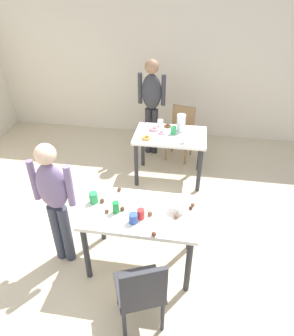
{
  "coord_description": "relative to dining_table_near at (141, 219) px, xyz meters",
  "views": [
    {
      "loc": [
        0.53,
        -2.33,
        2.78
      ],
      "look_at": [
        0.08,
        0.47,
        0.9
      ],
      "focal_mm": 32.69,
      "sensor_mm": 36.0,
      "label": 1
    }
  ],
  "objects": [
    {
      "name": "dining_table_far",
      "position": [
        0.13,
        1.69,
        -0.01
      ],
      "size": [
        1.03,
        0.68,
        0.75
      ],
      "color": "white",
      "rests_on": "ground_plane"
    },
    {
      "name": "cup_near_0",
      "position": [
        0.02,
        -0.1,
        0.17
      ],
      "size": [
        0.07,
        0.07,
        0.1
      ],
      "primitive_type": "cylinder",
      "color": "red",
      "rests_on": "dining_table_near"
    },
    {
      "name": "donut_far_1",
      "position": [
        -0.19,
        1.49,
        0.13
      ],
      "size": [
        0.13,
        0.13,
        0.04
      ],
      "primitive_type": "torus",
      "color": "gold",
      "rests_on": "dining_table_far"
    },
    {
      "name": "cake_ball_7",
      "position": [
        0.51,
        0.15,
        0.13
      ],
      "size": [
        0.04,
        0.04,
        0.04
      ],
      "primitive_type": "sphere",
      "color": "brown",
      "rests_on": "dining_table_near"
    },
    {
      "name": "cup_near_1",
      "position": [
        -0.5,
        0.06,
        0.17
      ],
      "size": [
        0.09,
        0.09,
        0.12
      ],
      "primitive_type": "cylinder",
      "color": "green",
      "rests_on": "dining_table_near"
    },
    {
      "name": "wall_back",
      "position": [
        -0.1,
        3.28,
        0.66
      ],
      "size": [
        6.4,
        0.1,
        2.6
      ],
      "primitive_type": "cube",
      "color": "beige",
      "rests_on": "ground_plane"
    },
    {
      "name": "chair_far_table",
      "position": [
        0.25,
        2.39,
        -0.14
      ],
      "size": [
        0.48,
        0.48,
        0.87
      ],
      "color": "olive",
      "rests_on": "ground_plane"
    },
    {
      "name": "cup_far_1",
      "position": [
        0.27,
        1.97,
        0.16
      ],
      "size": [
        0.07,
        0.07,
        0.1
      ],
      "primitive_type": "cylinder",
      "color": "yellow",
      "rests_on": "dining_table_far"
    },
    {
      "name": "cake_ball_1",
      "position": [
        -0.32,
        -0.08,
        0.13
      ],
      "size": [
        0.04,
        0.04,
        0.04
      ],
      "primitive_type": "sphere",
      "color": "brown",
      "rests_on": "dining_table_near"
    },
    {
      "name": "cup_far_2",
      "position": [
        0.34,
        1.47,
        0.16
      ],
      "size": [
        0.07,
        0.07,
        0.1
      ],
      "primitive_type": "cylinder",
      "color": "white",
      "rests_on": "dining_table_far"
    },
    {
      "name": "cake_ball_3",
      "position": [
        -0.28,
        0.28,
        0.14
      ],
      "size": [
        0.05,
        0.05,
        0.05
      ],
      "primitive_type": "sphere",
      "color": "brown",
      "rests_on": "dining_table_near"
    },
    {
      "name": "soda_can",
      "position": [
        -0.24,
        -0.05,
        0.17
      ],
      "size": [
        0.07,
        0.07,
        0.12
      ],
      "primitive_type": "cylinder",
      "color": "#198438",
      "rests_on": "dining_table_near"
    },
    {
      "name": "cake_ball_0",
      "position": [
        -0.18,
        -0.02,
        0.14
      ],
      "size": [
        0.05,
        0.05,
        0.05
      ],
      "primitive_type": "sphere",
      "color": "brown",
      "rests_on": "dining_table_near"
    },
    {
      "name": "dining_table_near",
      "position": [
        0.0,
        0.0,
        0.0
      ],
      "size": [
        1.14,
        0.67,
        0.75
      ],
      "color": "silver",
      "rests_on": "ground_plane"
    },
    {
      "name": "pitcher_far",
      "position": [
        0.27,
        1.83,
        0.24
      ],
      "size": [
        0.13,
        0.13,
        0.25
      ],
      "primitive_type": "cylinder",
      "color": "white",
      "rests_on": "dining_table_far"
    },
    {
      "name": "fork_near",
      "position": [
        -0.29,
        -0.23,
        0.12
      ],
      "size": [
        0.17,
        0.02,
        0.01
      ],
      "primitive_type": "cube",
      "color": "silver",
      "rests_on": "dining_table_near"
    },
    {
      "name": "ground_plane",
      "position": [
        -0.1,
        0.08,
        -0.64
      ],
      "size": [
        6.4,
        6.4,
        0.0
      ],
      "primitive_type": "plane",
      "color": "beige"
    },
    {
      "name": "cup_far_3",
      "position": [
        -0.05,
        1.94,
        0.16
      ],
      "size": [
        0.09,
        0.09,
        0.1
      ],
      "primitive_type": "cylinder",
      "color": "white",
      "rests_on": "dining_table_far"
    },
    {
      "name": "cake_ball_2",
      "position": [
        -0.41,
        0.07,
        0.14
      ],
      "size": [
        0.05,
        0.05,
        0.05
      ],
      "primitive_type": "sphere",
      "color": "brown",
      "rests_on": "dining_table_near"
    },
    {
      "name": "chair_near_table",
      "position": [
        0.13,
        -0.71,
        -0.14
      ],
      "size": [
        0.52,
        0.52,
        0.87
      ],
      "color": "#2D2D33",
      "rests_on": "ground_plane"
    },
    {
      "name": "donut_far_3",
      "position": [
        -0.0,
        1.69,
        0.13
      ],
      "size": [
        0.1,
        0.1,
        0.03
      ],
      "primitive_type": "torus",
      "color": "pink",
      "rests_on": "dining_table_far"
    },
    {
      "name": "cup_near_2",
      "position": [
        -0.04,
        -0.17,
        0.16
      ],
      "size": [
        0.08,
        0.08,
        0.1
      ],
      "primitive_type": "cylinder",
      "color": "#3351B2",
      "rests_on": "dining_table_near"
    },
    {
      "name": "cake_ball_4",
      "position": [
        0.35,
        -0.05,
        0.14
      ],
      "size": [
        0.04,
        0.04,
        0.04
      ],
      "primitive_type": "sphere",
      "color": "brown",
      "rests_on": "dining_table_near"
    },
    {
      "name": "cake_ball_8",
      "position": [
        0.18,
        -0.31,
        0.14
      ],
      "size": [
        0.05,
        0.05,
        0.05
      ],
      "primitive_type": "sphere",
      "color": "brown",
      "rests_on": "dining_table_near"
    },
    {
      "name": "donut_far_0",
      "position": [
        0.07,
        1.93,
        0.13
      ],
      "size": [
        0.11,
        0.11,
        0.03
      ],
      "primitive_type": "torus",
      "color": "brown",
      "rests_on": "dining_table_far"
    },
    {
      "name": "cake_ball_6",
      "position": [
        0.49,
        0.1,
        0.13
      ],
      "size": [
        0.04,
        0.04,
        0.04
      ],
      "primitive_type": "sphere",
      "color": "#3D2319",
      "rests_on": "dining_table_near"
    },
    {
      "name": "donut_far_2",
      "position": [
        -0.12,
        1.78,
        0.13
      ],
      "size": [
        0.13,
        0.13,
        0.04
      ],
      "primitive_type": "torus",
      "color": "pink",
      "rests_on": "dining_table_far"
    },
    {
      "name": "cup_far_0",
      "position": [
        0.17,
        1.72,
        0.17
      ],
      "size": [
        0.08,
        0.08,
        0.11
      ],
      "primitive_type": "cylinder",
      "color": "green",
      "rests_on": "dining_table_far"
    },
    {
      "name": "person_girl_near",
      "position": [
        -0.85,
        -0.07,
        0.24
      ],
      "size": [
        0.45,
        0.23,
        1.47
      ],
      "color": "#383D4C",
      "rests_on": "ground_plane"
    },
    {
      "name": "person_adult_far",
      "position": [
        -0.25,
        2.42,
        0.34
      ],
      "size": [
        0.45,
        0.22,
        1.61
      ],
      "color": "#28282D",
      "rests_on": "ground_plane"
    },
    {
      "name": "cake_ball_5",
      "position": [
        0.1,
        -0.05,
        0.14
      ],
      "size": [
        0.05,
        0.05,
        0.05
      ],
      "primitive_type": "sphere",
      "color": "brown",
      "rests_on": "dining_table_near"
    },
    {
      "name": "mixing_bowl",
      "position": [
        0.37,
        0.07,
        0.16
      ],
      "size": [
        0.17,
        0.17,
        0.09
      ],
      "primitive_type": "cylinder",
      "color": "white",
      "rests_on": "dining_table_near"
    }
  ]
}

